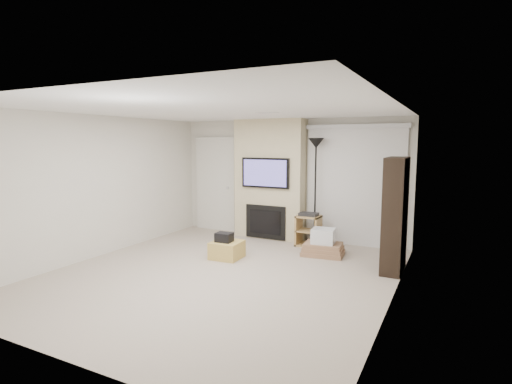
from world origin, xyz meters
The scene contains 16 objects.
floor centered at (0.00, 0.00, 0.00)m, with size 5.00×5.50×0.00m, color #B1A191.
ceiling centered at (0.00, 0.00, 2.50)m, with size 5.00×5.50×0.00m, color white.
wall_back centered at (0.00, 2.75, 1.25)m, with size 5.00×2.50×0.00m, color silver.
wall_front centered at (0.00, -2.75, 1.25)m, with size 5.00×2.50×0.00m, color silver.
wall_left centered at (-2.50, 0.00, 1.25)m, with size 5.50×2.50×0.00m, color silver.
wall_right centered at (2.50, 0.00, 1.25)m, with size 5.50×2.50×0.00m, color silver.
hvac_vent centered at (0.40, 0.80, 2.50)m, with size 0.35×0.18×0.01m, color silver.
ottoman centered at (-0.37, 0.80, 0.15)m, with size 0.50×0.50×0.30m, color tan.
black_bag centered at (-0.40, 0.76, 0.38)m, with size 0.28×0.22×0.16m, color black.
fireplace_wall centered at (-0.35, 2.54, 1.24)m, with size 1.50×0.47×2.50m.
entry_door centered at (-1.80, 2.71, 1.05)m, with size 1.02×0.11×2.14m.
vertical_blinds centered at (1.40, 2.70, 1.27)m, with size 1.98×0.10×2.37m.
floor_lamp centered at (0.68, 2.45, 1.66)m, with size 0.31×0.31×2.11m.
av_stand centered at (0.62, 2.25, 0.35)m, with size 0.45×0.38×0.66m.
box_stack centered at (1.08, 1.74, 0.18)m, with size 0.78×0.62×0.49m.
bookshelf centered at (2.34, 1.40, 0.90)m, with size 0.30×0.80×1.80m.
Camera 1 is at (3.16, -5.07, 2.03)m, focal length 28.00 mm.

